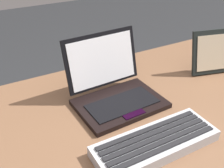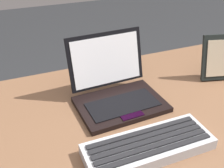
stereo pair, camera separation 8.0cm
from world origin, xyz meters
name	(u,v)px [view 1 (the left image)]	position (x,y,z in m)	size (l,w,h in m)	color
desk	(108,145)	(0.00, 0.00, 0.63)	(1.47, 0.73, 0.72)	brown
laptop_front	(115,90)	(0.07, 0.08, 0.76)	(0.28, 0.24, 0.20)	black
external_keyboard	(156,143)	(0.06, -0.15, 0.74)	(0.33, 0.12, 0.04)	#B4B6BC
photo_frame	(210,52)	(0.48, 0.08, 0.80)	(0.16, 0.09, 0.16)	black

